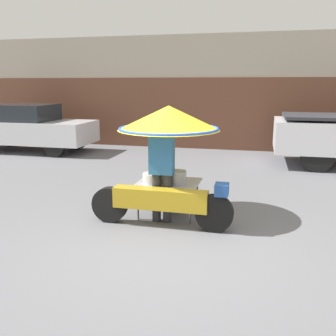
# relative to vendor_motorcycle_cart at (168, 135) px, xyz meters

# --- Properties ---
(ground_plane) EXTENTS (36.00, 36.00, 0.00)m
(ground_plane) POSITION_rel_vendor_motorcycle_cart_xyz_m (0.22, -1.06, -1.39)
(ground_plane) COLOR slate
(shopfront_building) EXTENTS (28.00, 2.06, 3.80)m
(shopfront_building) POSITION_rel_vendor_motorcycle_cart_xyz_m (0.22, 7.85, 0.50)
(shopfront_building) COLOR gray
(shopfront_building) RESTS_ON ground
(vendor_motorcycle_cart) EXTENTS (2.28, 1.68, 1.86)m
(vendor_motorcycle_cart) POSITION_rel_vendor_motorcycle_cart_xyz_m (0.00, 0.00, 0.00)
(vendor_motorcycle_cart) COLOR black
(vendor_motorcycle_cart) RESTS_ON ground
(vendor_person) EXTENTS (0.38, 0.22, 1.62)m
(vendor_person) POSITION_rel_vendor_motorcycle_cart_xyz_m (-0.04, -0.26, -0.48)
(vendor_person) COLOR #2D2D33
(vendor_person) RESTS_ON ground
(parked_car) EXTENTS (4.21, 1.69, 1.54)m
(parked_car) POSITION_rel_vendor_motorcycle_cart_xyz_m (-5.97, 4.96, -0.60)
(parked_car) COLOR black
(parked_car) RESTS_ON ground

